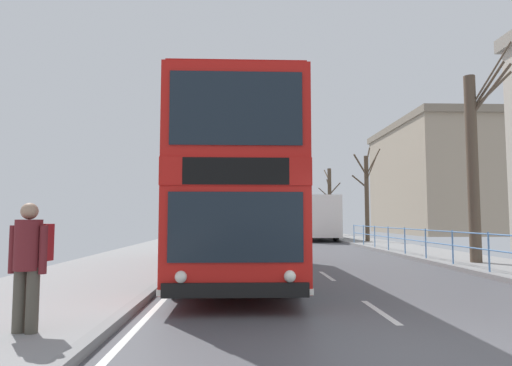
{
  "coord_description": "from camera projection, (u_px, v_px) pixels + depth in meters",
  "views": [
    {
      "loc": [
        -2.4,
        -5.18,
        1.62
      ],
      "look_at": [
        -2.03,
        6.3,
        2.53
      ],
      "focal_mm": 31.17,
      "sensor_mm": 36.0,
      "label": 1
    }
  ],
  "objects": [
    {
      "name": "double_decker_bus_main",
      "position": [
        237.0,
        195.0,
        12.74
      ],
      "size": [
        2.78,
        10.95,
        4.37
      ],
      "color": "red",
      "rests_on": "ground"
    },
    {
      "name": "pedestrian_railing_far_kerb",
      "position": [
        438.0,
        240.0,
        15.46
      ],
      "size": [
        0.05,
        23.32,
        1.1
      ],
      "color": "#598CC6",
      "rests_on": "ground"
    },
    {
      "name": "bare_tree_far_00",
      "position": [
        367.0,
        194.0,
        28.83
      ],
      "size": [
        2.14,
        1.9,
        6.24
      ],
      "color": "#4C3D2D",
      "rests_on": "ground"
    },
    {
      "name": "background_building_01",
      "position": [
        433.0,
        178.0,
        47.64
      ],
      "size": [
        8.91,
        17.77,
        11.73
      ],
      "color": "gray",
      "rests_on": "ground"
    },
    {
      "name": "bare_tree_far_02",
      "position": [
        330.0,
        200.0,
        40.55
      ],
      "size": [
        1.91,
        2.57,
        6.07
      ],
      "color": "#4C3D2D",
      "rests_on": "ground"
    },
    {
      "name": "background_bus_far_lane",
      "position": [
        311.0,
        217.0,
        34.21
      ],
      "size": [
        2.81,
        9.85,
        3.19
      ],
      "color": "white",
      "rests_on": "ground"
    },
    {
      "name": "ground",
      "position": [
        388.0,
        356.0,
        5.09
      ],
      "size": [
        15.8,
        140.0,
        0.2
      ],
      "color": "#4E4E53"
    },
    {
      "name": "bare_tree_far_01",
      "position": [
        474.0,
        162.0,
        15.17
      ],
      "size": [
        1.82,
        1.39,
        7.21
      ],
      "color": "brown",
      "rests_on": "ground"
    },
    {
      "name": "pedestrian_with_backpack",
      "position": [
        30.0,
        257.0,
        5.85
      ],
      "size": [
        0.55,
        0.57,
        1.68
      ],
      "color": "#4C473D",
      "rests_on": "ground"
    }
  ]
}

